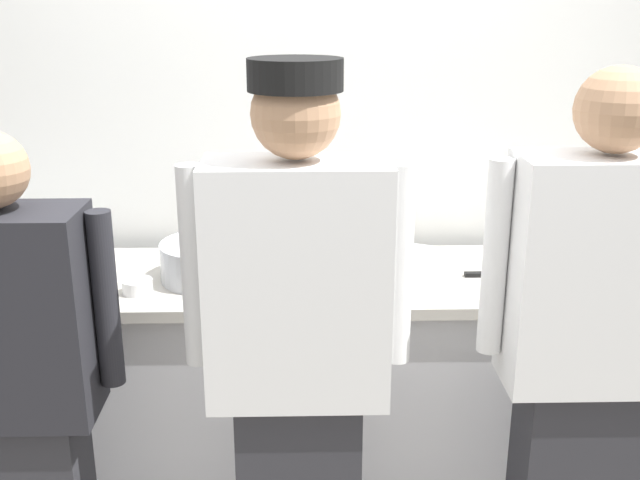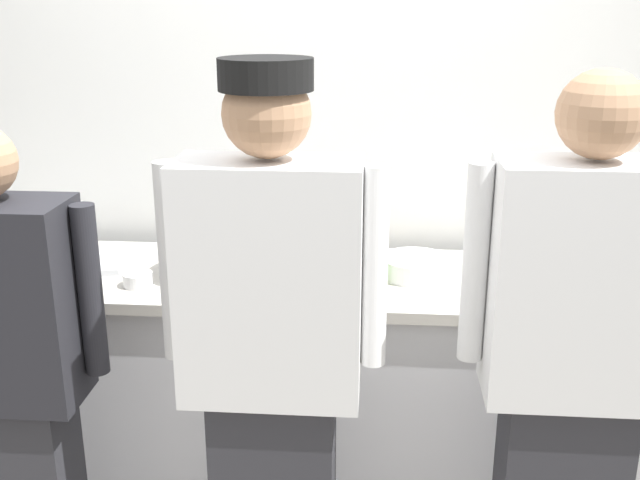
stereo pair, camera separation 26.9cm
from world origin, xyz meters
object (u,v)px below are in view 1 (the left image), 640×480
ramekin_red_sauce (630,255)px  ramekin_green_sauce (137,286)px  chef_near_left (19,391)px  squeeze_bottle_primary (344,243)px  sheet_tray (39,274)px  chefs_knife (495,275)px  mixing_bowl_steel (211,260)px  chef_center (298,360)px  chef_far_right (588,355)px  plate_stack_rear (414,263)px  squeeze_bottle_secondary (373,254)px  plate_stack_front (561,252)px

ramekin_red_sauce → ramekin_green_sauce: 1.86m
chef_near_left → squeeze_bottle_primary: chef_near_left is taller
sheet_tray → chefs_knife: (1.66, -0.04, -0.01)m
chef_near_left → mixing_bowl_steel: size_ratio=4.37×
ramekin_red_sauce → chef_near_left: bearing=-159.1°
ramekin_green_sauce → sheet_tray: bearing=156.8°
squeeze_bottle_primary → ramekin_red_sauce: 1.11m
chef_center → chef_far_right: chef_center is taller
chef_center → chef_far_right: 0.84m
sheet_tray → squeeze_bottle_primary: 1.12m
chef_far_right → chefs_knife: bearing=100.5°
chef_near_left → ramekin_green_sauce: chef_near_left is taller
plate_stack_rear → mixing_bowl_steel: size_ratio=0.69×
chef_near_left → chefs_knife: (1.51, 0.63, 0.10)m
chef_far_right → ramekin_green_sauce: chef_far_right is taller
squeeze_bottle_primary → chef_near_left: bearing=-142.2°
chef_near_left → chef_center: size_ratio=0.90×
ramekin_red_sauce → mixing_bowl_steel: bearing=-174.6°
chef_far_right → squeeze_bottle_secondary: 0.83m
chef_near_left → squeeze_bottle_secondary: bearing=29.7°
sheet_tray → chefs_knife: 1.66m
ramekin_green_sauce → chefs_knife: (1.27, 0.13, -0.02)m
chef_center → squeeze_bottle_secondary: chef_center is taller
squeeze_bottle_primary → squeeze_bottle_secondary: (0.10, -0.14, 0.00)m
ramekin_green_sauce → chefs_knife: ramekin_green_sauce is taller
mixing_bowl_steel → chefs_knife: mixing_bowl_steel is taller
mixing_bowl_steel → plate_stack_rear: bearing=3.0°
chef_near_left → chef_center: bearing=-2.7°
squeeze_bottle_secondary → ramekin_red_sauce: size_ratio=2.08×
chefs_knife → plate_stack_front: bearing=29.1°
squeeze_bottle_primary → chefs_knife: size_ratio=0.73×
chef_far_right → chefs_knife: size_ratio=6.32×
sheet_tray → ramekin_green_sauce: (0.39, -0.17, 0.01)m
plate_stack_rear → plate_stack_front: bearing=11.3°
chef_far_right → ramekin_green_sauce: 1.47m
chef_near_left → chef_far_right: 1.63m
plate_stack_rear → chefs_knife: size_ratio=0.91×
mixing_bowl_steel → ramekin_green_sauce: (-0.24, -0.14, -0.04)m
squeeze_bottle_primary → ramekin_red_sauce: bearing=2.3°
mixing_bowl_steel → squeeze_bottle_secondary: 0.58m
squeeze_bottle_primary → ramekin_red_sauce: size_ratio=1.99×
squeeze_bottle_primary → ramekin_red_sauce: (1.11, 0.04, -0.08)m
chef_near_left → ramekin_red_sauce: size_ratio=15.71×
plate_stack_rear → ramekin_green_sauce: bearing=-169.8°
mixing_bowl_steel → ramekin_red_sauce: mixing_bowl_steel is taller
chef_far_right → chef_center: bearing=-176.4°
squeeze_bottle_secondary → ramekin_red_sauce: 1.03m
chef_center → chef_far_right: (0.83, 0.05, -0.02)m
squeeze_bottle_primary → ramekin_green_sauce: (-0.72, -0.24, -0.07)m
chef_near_left → plate_stack_front: size_ratio=7.84×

